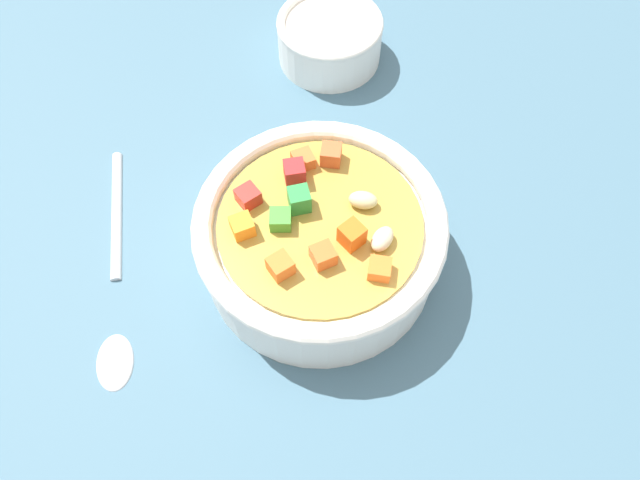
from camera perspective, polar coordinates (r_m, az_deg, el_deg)
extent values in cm
cube|color=#42667A|center=(42.11, 0.00, -2.55)|extent=(140.00, 140.00, 2.00)
cylinder|color=white|center=(39.19, 0.00, -0.34)|extent=(15.95, 15.95, 4.64)
torus|color=white|center=(36.83, 0.00, 1.75)|extent=(16.37, 16.37, 1.38)
cylinder|color=#B4923C|center=(37.01, 0.00, 1.57)|extent=(13.20, 13.20, 0.40)
cube|color=red|center=(38.07, -3.13, 6.42)|extent=(1.65, 1.65, 1.45)
cube|color=#DA592F|center=(39.13, 1.09, 8.38)|extent=(1.85, 1.85, 1.26)
cube|color=orange|center=(35.52, 3.15, 0.49)|extent=(1.62, 1.62, 1.57)
cube|color=orange|center=(39.07, -1.66, 7.88)|extent=(1.40, 1.40, 0.95)
ellipsoid|color=beige|center=(35.81, 6.13, 0.10)|extent=(2.22, 2.00, 1.08)
cube|color=orange|center=(34.70, -3.91, -2.55)|extent=(1.51, 1.51, 1.25)
cube|color=green|center=(36.43, -3.90, 2.04)|extent=(1.78, 1.78, 1.05)
cube|color=orange|center=(36.32, -7.63, 1.34)|extent=(1.39, 1.39, 1.20)
ellipsoid|color=beige|center=(37.05, 4.49, 3.55)|extent=(2.21, 2.06, 1.09)
cube|color=red|center=(37.51, -7.07, 4.27)|extent=(1.56, 1.56, 1.14)
cube|color=orange|center=(34.89, 5.88, -2.82)|extent=(1.86, 1.86, 0.96)
cube|color=orange|center=(34.99, 0.31, -1.51)|extent=(1.36, 1.36, 1.19)
cube|color=#298E3E|center=(36.87, -2.04, 3.98)|extent=(1.59, 1.59, 1.55)
cylinder|color=silver|center=(45.38, -19.45, 2.68)|extent=(3.94, 10.84, 0.77)
ellipsoid|color=silver|center=(40.18, -19.62, -11.09)|extent=(3.42, 4.38, 0.77)
cylinder|color=white|center=(52.49, 0.95, 18.92)|extent=(8.82, 8.82, 3.51)
torus|color=white|center=(51.23, 0.98, 20.54)|extent=(8.90, 8.90, 0.71)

